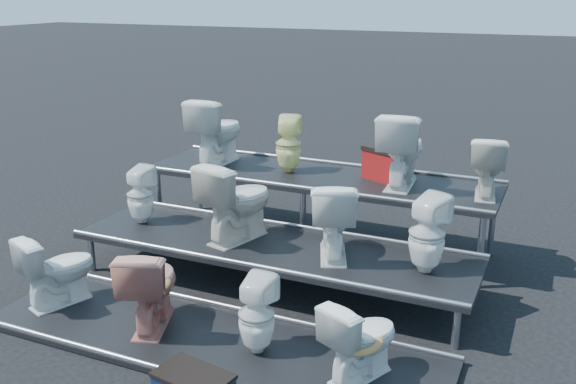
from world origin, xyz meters
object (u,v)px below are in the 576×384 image
at_px(toilet_1, 150,286).
at_px(toilet_3, 361,338).
at_px(toilet_4, 140,195).
at_px(toilet_11, 487,166).
at_px(toilet_2, 257,315).
at_px(toilet_7, 427,234).
at_px(toilet_5, 237,200).
at_px(toilet_10, 402,149).
at_px(red_crate, 387,165).
at_px(toilet_8, 217,131).
at_px(toilet_9, 288,144).
at_px(toilet_6, 333,218).
at_px(toilet_0, 58,269).

height_order(toilet_1, toilet_3, toilet_1).
height_order(toilet_4, toilet_11, toilet_11).
relative_size(toilet_2, toilet_7, 0.91).
xyz_separation_m(toilet_5, toilet_10, (1.38, 1.30, 0.40)).
bearing_deg(red_crate, toilet_4, -123.50).
relative_size(toilet_10, toilet_11, 1.28).
bearing_deg(toilet_8, toilet_7, 158.24).
height_order(toilet_4, toilet_9, toilet_9).
height_order(toilet_1, toilet_8, toilet_8).
relative_size(toilet_5, toilet_9, 1.25).
distance_m(toilet_3, toilet_6, 1.56).
height_order(toilet_0, toilet_10, toilet_10).
height_order(toilet_9, toilet_10, toilet_10).
bearing_deg(toilet_8, toilet_1, 108.80).
distance_m(toilet_8, toilet_10, 2.36).
relative_size(toilet_0, toilet_6, 0.92).
xyz_separation_m(toilet_2, toilet_10, (0.51, 2.60, 0.88)).
relative_size(toilet_0, toilet_2, 1.05).
xyz_separation_m(toilet_4, toilet_11, (3.55, 1.30, 0.41)).
relative_size(toilet_2, toilet_3, 1.01).
distance_m(toilet_0, toilet_3, 3.05).
bearing_deg(toilet_11, toilet_9, -7.46).
height_order(toilet_2, red_crate, red_crate).
height_order(toilet_3, toilet_10, toilet_10).
distance_m(toilet_1, toilet_4, 1.70).
relative_size(toilet_2, toilet_11, 1.03).
height_order(toilet_5, toilet_11, toilet_11).
bearing_deg(red_crate, toilet_8, -150.18).
bearing_deg(toilet_0, toilet_3, -159.12).
relative_size(toilet_6, toilet_8, 0.93).
distance_m(toilet_4, toilet_8, 1.41).
relative_size(toilet_0, toilet_8, 0.86).
bearing_deg(red_crate, toilet_9, -145.86).
height_order(toilet_4, toilet_10, toilet_10).
height_order(toilet_7, toilet_9, toilet_9).
bearing_deg(toilet_0, toilet_7, -137.32).
bearing_deg(toilet_4, toilet_3, 159.53).
xyz_separation_m(toilet_6, toilet_8, (-2.04, 1.30, 0.43)).
xyz_separation_m(toilet_4, toilet_7, (3.22, 0.00, 0.05)).
bearing_deg(toilet_1, toilet_9, -114.76).
relative_size(toilet_3, toilet_7, 0.90).
bearing_deg(toilet_0, toilet_1, -159.12).
xyz_separation_m(toilet_8, toilet_11, (3.29, 0.00, -0.09)).
xyz_separation_m(toilet_7, toilet_10, (-0.60, 1.30, 0.45)).
relative_size(toilet_7, toilet_8, 0.89).
distance_m(toilet_1, red_crate, 3.16).
height_order(toilet_3, toilet_5, toilet_5).
xyz_separation_m(toilet_0, toilet_8, (0.28, 2.60, 0.86)).
relative_size(toilet_2, toilet_8, 0.81).
height_order(toilet_6, toilet_8, toilet_8).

